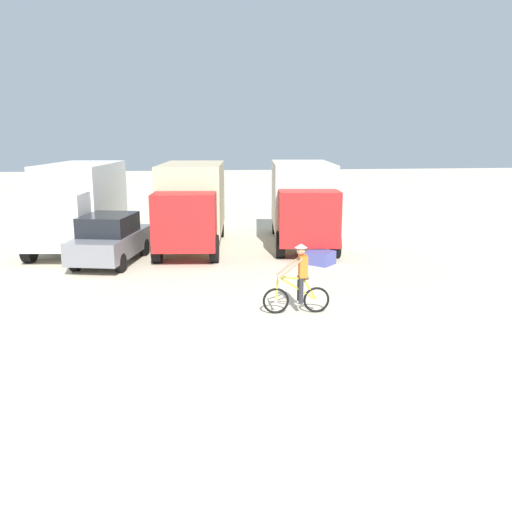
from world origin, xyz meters
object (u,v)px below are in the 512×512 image
at_px(box_truck_white_box, 79,201).
at_px(box_truck_tan_camper, 192,201).
at_px(sedan_parked, 111,239).
at_px(box_truck_cream_rv, 303,199).
at_px(supply_crate, 320,258).
at_px(cyclist_orange_shirt, 299,281).

relative_size(box_truck_white_box, box_truck_tan_camper, 1.00).
height_order(box_truck_tan_camper, sedan_parked, box_truck_tan_camper).
bearing_deg(box_truck_cream_rv, supply_crate, -92.28).
bearing_deg(box_truck_cream_rv, sedan_parked, -160.25).
height_order(box_truck_white_box, cyclist_orange_shirt, box_truck_white_box).
bearing_deg(cyclist_orange_shirt, box_truck_white_box, 127.14).
xyz_separation_m(box_truck_cream_rv, sedan_parked, (-7.50, -2.69, -0.99)).
relative_size(box_truck_white_box, cyclist_orange_shirt, 3.84).
xyz_separation_m(sedan_parked, supply_crate, (7.35, -1.12, -0.64)).
distance_m(box_truck_tan_camper, box_truck_cream_rv, 4.59).
distance_m(box_truck_cream_rv, supply_crate, 4.15).
height_order(box_truck_cream_rv, supply_crate, box_truck_cream_rv).
xyz_separation_m(box_truck_white_box, supply_crate, (8.94, -4.19, -1.63)).
distance_m(box_truck_cream_rv, cyclist_orange_shirt, 9.27).
xyz_separation_m(box_truck_white_box, cyclist_orange_shirt, (7.09, -9.36, -1.03)).
bearing_deg(sedan_parked, box_truck_tan_camper, 40.23).
height_order(sedan_parked, cyclist_orange_shirt, cyclist_orange_shirt).
bearing_deg(box_truck_tan_camper, sedan_parked, -139.77).
height_order(box_truck_tan_camper, box_truck_cream_rv, same).
bearing_deg(supply_crate, box_truck_white_box, 154.91).
distance_m(box_truck_white_box, box_truck_cream_rv, 9.10).
xyz_separation_m(box_truck_tan_camper, cyclist_orange_shirt, (2.58, -8.76, -1.03)).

